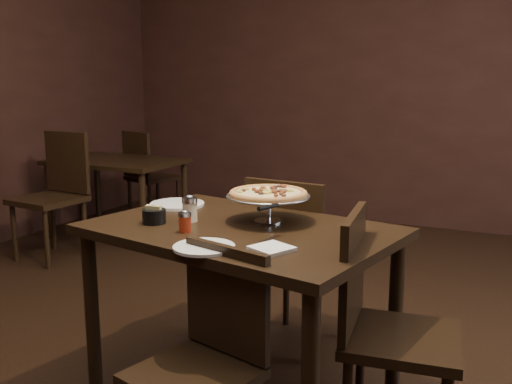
% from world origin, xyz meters
% --- Properties ---
extents(room, '(6.04, 7.04, 2.84)m').
position_xyz_m(room, '(0.06, 0.03, 1.40)').
color(room, black).
rests_on(room, ground).
extents(dining_table, '(1.38, 1.05, 0.78)m').
position_xyz_m(dining_table, '(0.00, 0.05, 0.68)').
color(dining_table, black).
rests_on(dining_table, ground).
extents(background_table, '(1.12, 0.75, 0.70)m').
position_xyz_m(background_table, '(-2.20, 1.97, 0.61)').
color(background_table, black).
rests_on(background_table, ground).
extents(pizza_stand, '(0.37, 0.37, 0.15)m').
position_xyz_m(pizza_stand, '(0.07, 0.18, 0.90)').
color(pizza_stand, '#ACADB3').
rests_on(pizza_stand, dining_table).
extents(parmesan_shaker, '(0.07, 0.07, 0.12)m').
position_xyz_m(parmesan_shaker, '(-0.24, 0.03, 0.84)').
color(parmesan_shaker, beige).
rests_on(parmesan_shaker, dining_table).
extents(pepper_flake_shaker, '(0.05, 0.05, 0.09)m').
position_xyz_m(pepper_flake_shaker, '(-0.16, -0.13, 0.82)').
color(pepper_flake_shaker, maroon).
rests_on(pepper_flake_shaker, dining_table).
extents(packet_caddy, '(0.10, 0.10, 0.08)m').
position_xyz_m(packet_caddy, '(-0.36, -0.06, 0.81)').
color(packet_caddy, black).
rests_on(packet_caddy, dining_table).
extents(napkin_stack, '(0.18, 0.18, 0.01)m').
position_xyz_m(napkin_stack, '(0.26, -0.21, 0.79)').
color(napkin_stack, white).
rests_on(napkin_stack, dining_table).
extents(plate_left, '(0.27, 0.27, 0.01)m').
position_xyz_m(plate_left, '(-0.47, 0.29, 0.79)').
color(plate_left, white).
rests_on(plate_left, dining_table).
extents(plate_near, '(0.23, 0.23, 0.01)m').
position_xyz_m(plate_near, '(0.03, -0.30, 0.79)').
color(plate_near, white).
rests_on(plate_near, dining_table).
extents(serving_spatula, '(0.13, 0.13, 0.02)m').
position_xyz_m(serving_spatula, '(0.18, -0.06, 0.90)').
color(serving_spatula, '#ACADB3').
rests_on(serving_spatula, pizza_stand).
extents(chair_far, '(0.47, 0.47, 0.91)m').
position_xyz_m(chair_far, '(0.04, 0.58, 0.50)').
color(chair_far, black).
rests_on(chair_far, ground).
extents(chair_near, '(0.47, 0.47, 0.82)m').
position_xyz_m(chair_near, '(0.11, -0.44, 0.45)').
color(chair_near, black).
rests_on(chair_near, ground).
extents(chair_side, '(0.47, 0.47, 0.91)m').
position_xyz_m(chair_side, '(0.63, -0.01, 0.50)').
color(chair_side, black).
rests_on(chair_side, ground).
extents(bg_chair_far, '(0.54, 0.54, 0.91)m').
position_xyz_m(bg_chair_far, '(-2.29, 2.54, 0.49)').
color(bg_chair_far, black).
rests_on(bg_chair_far, ground).
extents(bg_chair_near, '(0.50, 0.50, 0.99)m').
position_xyz_m(bg_chair_near, '(-2.26, 1.28, 0.54)').
color(bg_chair_near, black).
rests_on(bg_chair_near, ground).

